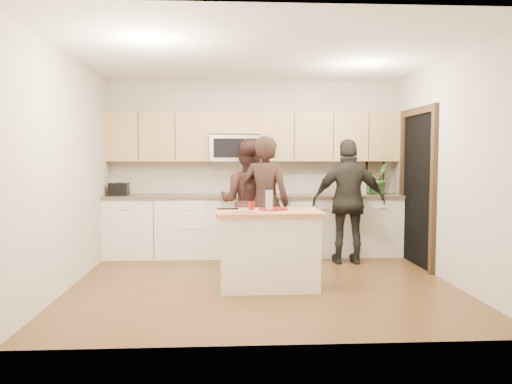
{
  "coord_description": "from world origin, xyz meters",
  "views": [
    {
      "loc": [
        -0.41,
        -5.91,
        1.51
      ],
      "look_at": [
        -0.06,
        0.35,
        1.07
      ],
      "focal_mm": 35.0,
      "sensor_mm": 36.0,
      "label": 1
    }
  ],
  "objects": [
    {
      "name": "woman_right",
      "position": [
        1.3,
        1.05,
        0.88
      ],
      "size": [
        1.05,
        0.48,
        1.77
      ],
      "primitive_type": "imported",
      "rotation": [
        0.0,
        0.0,
        3.1
      ],
      "color": "black",
      "rests_on": "ground"
    },
    {
      "name": "red_plate",
      "position": [
        0.12,
        -0.13,
        0.91
      ],
      "size": [
        0.34,
        0.34,
        0.02
      ],
      "primitive_type": "cylinder",
      "color": "maroon",
      "rests_on": "island"
    },
    {
      "name": "orchid",
      "position": [
        1.95,
        1.72,
        1.18
      ],
      "size": [
        0.33,
        0.34,
        0.49
      ],
      "primitive_type": "imported",
      "rotation": [
        0.0,
        0.0,
        0.94
      ],
      "color": "#3D7F32",
      "rests_on": "back_cabinetry"
    },
    {
      "name": "microwave",
      "position": [
        -0.31,
        1.8,
        1.65
      ],
      "size": [
        0.76,
        0.41,
        0.4
      ],
      "color": "silver",
      "rests_on": "ground"
    },
    {
      "name": "woman_left",
      "position": [
        0.09,
        0.77,
        0.9
      ],
      "size": [
        0.77,
        0.63,
        1.8
      ],
      "primitive_type": "imported",
      "rotation": [
        0.0,
        0.0,
        2.78
      ],
      "color": "black",
      "rests_on": "ground"
    },
    {
      "name": "back_cabinetry",
      "position": [
        0.0,
        1.69,
        0.47
      ],
      "size": [
        4.5,
        0.66,
        0.94
      ],
      "color": "silver",
      "rests_on": "ground"
    },
    {
      "name": "tongs",
      "position": [
        -0.41,
        -0.25,
        0.93
      ],
      "size": [
        0.25,
        0.03,
        0.02
      ],
      "primitive_type": "cube",
      "rotation": [
        0.0,
        0.0,
        0.01
      ],
      "color": "black",
      "rests_on": "cutting_board"
    },
    {
      "name": "room_shell",
      "position": [
        0.0,
        0.0,
        1.73
      ],
      "size": [
        4.52,
        4.02,
        2.71
      ],
      "color": "#BFB5A3",
      "rests_on": "ground"
    },
    {
      "name": "knife",
      "position": [
        -0.23,
        -0.47,
        0.92
      ],
      "size": [
        0.22,
        0.03,
        0.01
      ],
      "primitive_type": "cube",
      "rotation": [
        0.0,
        0.0,
        0.01
      ],
      "color": "silver",
      "rests_on": "cutting_board"
    },
    {
      "name": "bottle_cluster",
      "position": [
        1.78,
        1.71,
        1.12
      ],
      "size": [
        0.49,
        0.3,
        0.4
      ],
      "color": "black",
      "rests_on": "back_cabinetry"
    },
    {
      "name": "cutting_board",
      "position": [
        -0.25,
        -0.41,
        0.91
      ],
      "size": [
        0.28,
        0.19,
        0.02
      ],
      "primitive_type": "cube",
      "rotation": [
        0.0,
        0.0,
        0.01
      ],
      "color": "#B6774C",
      "rests_on": "island"
    },
    {
      "name": "drink_glass",
      "position": [
        -0.14,
        -0.27,
        0.96
      ],
      "size": [
        0.07,
        0.07,
        0.11
      ],
      "primitive_type": "cylinder",
      "color": "maroon",
      "rests_on": "island"
    },
    {
      "name": "woman_center",
      "position": [
        -0.13,
        1.13,
        0.88
      ],
      "size": [
        1.03,
        0.92,
        1.75
      ],
      "primitive_type": "imported",
      "rotation": [
        0.0,
        0.0,
        2.79
      ],
      "color": "#311B18",
      "rests_on": "ground"
    },
    {
      "name": "island",
      "position": [
        0.06,
        -0.22,
        0.45
      ],
      "size": [
        1.21,
        0.71,
        0.9
      ],
      "rotation": [
        0.0,
        0.0,
        0.01
      ],
      "color": "silver",
      "rests_on": "ground"
    },
    {
      "name": "upper_cabinetry",
      "position": [
        0.03,
        1.83,
        1.84
      ],
      "size": [
        4.5,
        0.33,
        0.75
      ],
      "color": "tan",
      "rests_on": "ground"
    },
    {
      "name": "toaster",
      "position": [
        -2.05,
        1.67,
        1.03
      ],
      "size": [
        0.28,
        0.23,
        0.19
      ],
      "color": "black",
      "rests_on": "back_cabinetry"
    },
    {
      "name": "framed_picture",
      "position": [
        1.95,
        1.98,
        1.28
      ],
      "size": [
        0.3,
        0.03,
        0.38
      ],
      "color": "black",
      "rests_on": "ground"
    },
    {
      "name": "doorway",
      "position": [
        2.23,
        0.9,
        1.16
      ],
      "size": [
        0.06,
        1.25,
        2.2
      ],
      "color": "black",
      "rests_on": "ground"
    },
    {
      "name": "dish_towel",
      "position": [
        -0.95,
        1.5,
        0.8
      ],
      "size": [
        0.34,
        0.6,
        0.48
      ],
      "color": "white",
      "rests_on": "ground"
    },
    {
      "name": "box_grater",
      "position": [
        0.06,
        -0.26,
        1.04
      ],
      "size": [
        0.1,
        0.05,
        0.25
      ],
      "color": "silver",
      "rests_on": "red_plate"
    },
    {
      "name": "floor",
      "position": [
        0.0,
        0.0,
        0.0
      ],
      "size": [
        4.5,
        4.5,
        0.0
      ],
      "primitive_type": "plane",
      "color": "brown",
      "rests_on": "ground"
    }
  ]
}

